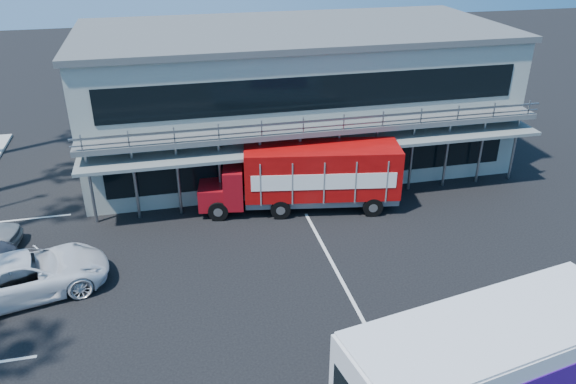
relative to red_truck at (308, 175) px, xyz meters
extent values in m
plane|color=black|center=(-2.22, -8.61, -1.71)|extent=(120.00, 120.00, 0.00)
cube|color=#A2A698|center=(0.78, 6.39, 1.79)|extent=(22.00, 10.00, 7.00)
cube|color=#515454|center=(0.78, 6.39, 5.44)|extent=(22.40, 10.40, 0.30)
cube|color=#515454|center=(0.78, 0.79, 1.89)|extent=(22.00, 1.20, 0.25)
cube|color=gray|center=(0.78, 0.24, 2.39)|extent=(22.00, 0.08, 0.90)
cube|color=slate|center=(0.78, 0.49, 1.19)|extent=(22.00, 1.80, 0.15)
cube|color=black|center=(0.78, 1.37, -0.11)|extent=(20.00, 0.06, 1.60)
cube|color=black|center=(0.78, 1.37, 3.49)|extent=(20.00, 0.06, 1.60)
cube|color=maroon|center=(-4.38, 0.74, -0.82)|extent=(1.57, 2.19, 1.07)
cube|color=maroon|center=(-3.41, 0.58, -0.33)|extent=(1.25, 2.35, 1.87)
cube|color=black|center=(-3.41, 0.58, 0.21)|extent=(0.36, 1.87, 0.62)
cube|color=#A80A0A|center=(0.63, -0.11, 0.25)|extent=(7.40, 3.39, 2.32)
cube|color=slate|center=(0.63, -0.11, -1.13)|extent=(7.35, 3.06, 0.27)
cube|color=white|center=(0.44, -1.22, 0.16)|extent=(6.47, 1.13, 0.76)
cube|color=white|center=(0.82, 1.00, 0.16)|extent=(6.47, 1.13, 0.76)
cylinder|color=black|center=(-4.28, -0.27, -1.25)|extent=(0.96, 0.43, 0.93)
cylinder|color=black|center=(-3.95, 1.66, -1.25)|extent=(0.96, 0.43, 0.93)
cylinder|color=black|center=(-1.46, -0.75, -1.25)|extent=(0.96, 0.43, 0.93)
cylinder|color=black|center=(-1.14, 1.19, -1.25)|extent=(0.96, 0.43, 0.93)
cylinder|color=black|center=(2.75, -1.46, -1.25)|extent=(0.96, 0.43, 0.93)
cylinder|color=black|center=(3.08, 0.47, -1.25)|extent=(0.96, 0.43, 0.93)
cube|color=silver|center=(1.15, -13.61, 0.44)|extent=(8.08, 3.99, 3.09)
cube|color=silver|center=(1.15, -13.61, 2.02)|extent=(7.92, 3.91, 0.09)
cube|color=#340C71|center=(1.78, -12.13, 0.66)|extent=(3.92, 0.74, 1.66)
cylinder|color=black|center=(3.22, -12.04, -1.18)|extent=(1.09, 0.47, 1.06)
imported|color=white|center=(-11.72, -4.21, -0.91)|extent=(6.23, 3.96, 1.60)
camera|label=1|loc=(-6.22, -22.90, 11.00)|focal=35.00mm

